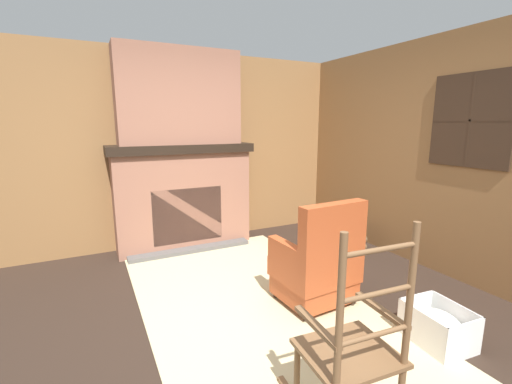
# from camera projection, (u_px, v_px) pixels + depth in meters

# --- Properties ---
(ground_plane) EXTENTS (14.00, 14.00, 0.00)m
(ground_plane) POSITION_uv_depth(u_px,v_px,m) (253.00, 325.00, 2.84)
(ground_plane) COLOR #2D2119
(wood_panel_wall_left) EXTENTS (0.06, 5.27, 2.59)m
(wood_panel_wall_left) POSITION_uv_depth(u_px,v_px,m) (177.00, 150.00, 4.66)
(wood_panel_wall_left) COLOR olive
(wood_panel_wall_left) RESTS_ON ground
(wood_panel_wall_back) EXTENTS (5.27, 0.09, 2.59)m
(wood_panel_wall_back) POSITION_uv_depth(u_px,v_px,m) (453.00, 157.00, 3.61)
(wood_panel_wall_back) COLOR olive
(wood_panel_wall_back) RESTS_ON ground
(fireplace_hearth) EXTENTS (0.63, 1.84, 1.38)m
(fireplace_hearth) POSITION_uv_depth(u_px,v_px,m) (184.00, 197.00, 4.56)
(fireplace_hearth) COLOR #93604C
(fireplace_hearth) RESTS_ON ground
(chimney_breast) EXTENTS (0.37, 1.53, 1.18)m
(chimney_breast) POSITION_uv_depth(u_px,v_px,m) (179.00, 97.00, 4.32)
(chimney_breast) COLOR #93604C
(chimney_breast) RESTS_ON fireplace_hearth
(area_rug) EXTENTS (3.32, 1.95, 0.01)m
(area_rug) POSITION_uv_depth(u_px,v_px,m) (253.00, 301.00, 3.21)
(area_rug) COLOR #C6B789
(area_rug) RESTS_ON ground
(armchair) EXTENTS (0.62, 0.69, 1.00)m
(armchair) POSITION_uv_depth(u_px,v_px,m) (318.00, 267.00, 3.11)
(armchair) COLOR #A84723
(armchair) RESTS_ON ground
(rocking_chair) EXTENTS (0.83, 0.52, 1.19)m
(rocking_chair) POSITION_uv_depth(u_px,v_px,m) (352.00, 361.00, 1.81)
(rocking_chair) COLOR brown
(rocking_chair) RESTS_ON ground
(firewood_stack) EXTENTS (0.46, 0.52, 0.22)m
(firewood_stack) POSITION_uv_depth(u_px,v_px,m) (346.00, 244.00, 4.44)
(firewood_stack) COLOR brown
(firewood_stack) RESTS_ON ground
(laundry_basket) EXTENTS (0.48, 0.40, 0.29)m
(laundry_basket) POSITION_uv_depth(u_px,v_px,m) (438.00, 325.00, 2.59)
(laundry_basket) COLOR white
(laundry_basket) RESTS_ON ground
(oil_lamp_vase) EXTENTS (0.12, 0.12, 0.32)m
(oil_lamp_vase) POSITION_uv_depth(u_px,v_px,m) (131.00, 136.00, 4.18)
(oil_lamp_vase) COLOR #B24C42
(oil_lamp_vase) RESTS_ON fireplace_hearth
(storage_case) EXTENTS (0.15, 0.26, 0.12)m
(storage_case) POSITION_uv_depth(u_px,v_px,m) (202.00, 139.00, 4.59)
(storage_case) COLOR black
(storage_case) RESTS_ON fireplace_hearth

